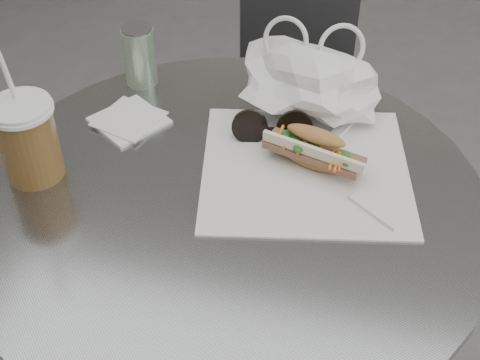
% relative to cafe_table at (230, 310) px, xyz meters
% --- Properties ---
extents(cafe_table, '(0.76, 0.76, 0.74)m').
position_rel_cafe_table_xyz_m(cafe_table, '(0.00, 0.00, 0.00)').
color(cafe_table, slate).
rests_on(cafe_table, ground).
extents(chair_far, '(0.39, 0.41, 0.70)m').
position_rel_cafe_table_xyz_m(chair_far, '(0.00, 0.66, -0.15)').
color(chair_far, '#303032').
rests_on(chair_far, ground).
extents(sandwich_paper, '(0.37, 0.36, 0.00)m').
position_rel_cafe_table_xyz_m(sandwich_paper, '(0.10, 0.08, 0.28)').
color(sandwich_paper, white).
rests_on(sandwich_paper, cafe_table).
extents(banh_mi, '(0.20, 0.12, 0.06)m').
position_rel_cafe_table_xyz_m(banh_mi, '(0.11, 0.10, 0.31)').
color(banh_mi, '#A96F40').
rests_on(banh_mi, sandwich_paper).
extents(iced_coffee, '(0.09, 0.09, 0.27)m').
position_rel_cafe_table_xyz_m(iced_coffee, '(-0.29, -0.03, 0.34)').
color(iced_coffee, brown).
rests_on(iced_coffee, cafe_table).
extents(sunglasses, '(0.13, 0.06, 0.06)m').
position_rel_cafe_table_xyz_m(sunglasses, '(0.03, 0.14, 0.30)').
color(sunglasses, black).
rests_on(sunglasses, cafe_table).
extents(plastic_bag, '(0.24, 0.20, 0.11)m').
position_rel_cafe_table_xyz_m(plastic_bag, '(0.07, 0.24, 0.33)').
color(plastic_bag, silver).
rests_on(plastic_bag, cafe_table).
extents(napkin_stack, '(0.14, 0.14, 0.01)m').
position_rel_cafe_table_xyz_m(napkin_stack, '(-0.21, 0.13, 0.28)').
color(napkin_stack, white).
rests_on(napkin_stack, cafe_table).
extents(drink_can, '(0.06, 0.06, 0.11)m').
position_rel_cafe_table_xyz_m(drink_can, '(-0.23, 0.25, 0.33)').
color(drink_can, '#52884F').
rests_on(drink_can, cafe_table).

